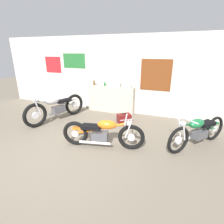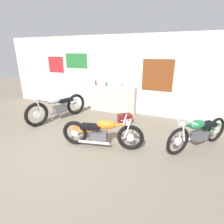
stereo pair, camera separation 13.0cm
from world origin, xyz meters
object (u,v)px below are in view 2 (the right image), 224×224
object	(u,v)px
bottle_center	(121,84)
motorcycle_green	(199,132)
motorcycle_orange	(102,132)
bottle_right_center	(132,86)
bottle_leftmost	(96,82)
hard_case_darkred	(125,118)
motorcycle_silver	(58,107)
bottle_left_center	(106,84)

from	to	relation	value
bottle_center	motorcycle_green	world-z (taller)	bottle_center
bottle_center	motorcycle_orange	world-z (taller)	bottle_center
bottle_center	bottle_right_center	world-z (taller)	bottle_center
motorcycle_green	bottle_right_center	bearing A→B (deg)	143.03
bottle_center	motorcycle_green	distance (m)	3.18
bottle_right_center	motorcycle_orange	bearing A→B (deg)	-89.09
bottle_leftmost	hard_case_darkred	world-z (taller)	bottle_leftmost
bottle_center	motorcycle_green	xyz separation A→B (m)	(2.62, -1.65, -0.71)
motorcycle_orange	hard_case_darkred	world-z (taller)	motorcycle_orange
motorcycle_silver	motorcycle_green	xyz separation A→B (m)	(4.32, -0.16, -0.03)
bottle_left_center	motorcycle_silver	bearing A→B (deg)	-128.24
bottle_leftmost	bottle_left_center	world-z (taller)	bottle_leftmost
bottle_center	bottle_right_center	distance (m)	0.44
bottle_center	motorcycle_silver	distance (m)	2.36
motorcycle_orange	motorcycle_green	world-z (taller)	motorcycle_green
bottle_center	bottle_right_center	size ratio (longest dim) A/B	1.46
motorcycle_green	motorcycle_orange	bearing A→B (deg)	-157.26
motorcycle_silver	bottle_right_center	bearing A→B (deg)	34.65
bottle_center	motorcycle_silver	bearing A→B (deg)	-138.87
bottle_center	bottle_leftmost	bearing A→B (deg)	-178.09
motorcycle_green	hard_case_darkred	distance (m)	2.29
motorcycle_silver	hard_case_darkred	world-z (taller)	motorcycle_silver
bottle_left_center	hard_case_darkred	world-z (taller)	bottle_left_center
bottle_leftmost	motorcycle_orange	size ratio (longest dim) A/B	0.12
hard_case_darkred	bottle_left_center	bearing A→B (deg)	141.41
bottle_leftmost	hard_case_darkred	distance (m)	1.96
bottle_left_center	motorcycle_green	size ratio (longest dim) A/B	0.11
motorcycle_orange	motorcycle_green	distance (m)	2.32
bottle_leftmost	motorcycle_orange	xyz separation A→B (m)	(1.48, -2.52, -0.72)
bottle_left_center	motorcycle_orange	world-z (taller)	bottle_left_center
motorcycle_silver	bottle_leftmost	bearing A→B (deg)	64.39
bottle_leftmost	bottle_center	xyz separation A→B (m)	(1.01, 0.03, 0.02)
bottle_center	motorcycle_orange	size ratio (longest dim) A/B	0.14
motorcycle_orange	motorcycle_silver	xyz separation A→B (m)	(-2.18, 1.06, 0.06)
bottle_right_center	motorcycle_green	bearing A→B (deg)	-36.97
bottle_leftmost	motorcycle_green	size ratio (longest dim) A/B	0.15
bottle_leftmost	motorcycle_orange	world-z (taller)	bottle_leftmost
bottle_center	motorcycle_orange	distance (m)	2.70
bottle_left_center	motorcycle_orange	size ratio (longest dim) A/B	0.09
bottle_leftmost	bottle_left_center	size ratio (longest dim) A/B	1.34
bottle_center	motorcycle_silver	xyz separation A→B (m)	(-1.70, -1.49, -0.68)
bottle_left_center	motorcycle_green	xyz separation A→B (m)	(3.18, -1.62, -0.67)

